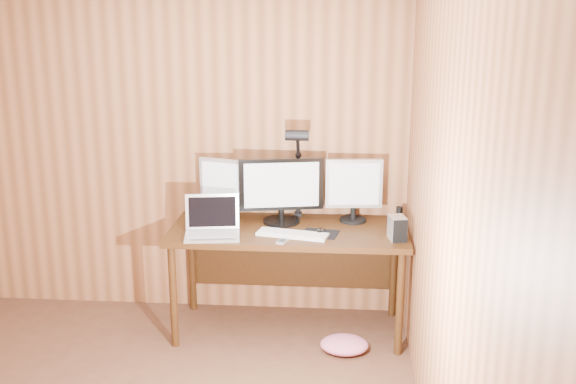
# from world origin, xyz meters

# --- Properties ---
(room_shell) EXTENTS (4.00, 4.00, 4.00)m
(room_shell) POSITION_xyz_m (0.00, 0.00, 1.25)
(room_shell) COLOR #563221
(room_shell) RESTS_ON ground
(desk) EXTENTS (1.60, 0.70, 0.75)m
(desk) POSITION_xyz_m (0.93, 1.70, 0.63)
(desk) COLOR #381E0B
(desk) RESTS_ON floor
(monitor_center) EXTENTS (0.58, 0.25, 0.45)m
(monitor_center) POSITION_xyz_m (0.87, 1.76, 0.99)
(monitor_center) COLOR black
(monitor_center) RESTS_ON desk
(monitor_left) EXTENTS (0.37, 0.18, 0.43)m
(monitor_left) POSITION_xyz_m (0.47, 1.81, 0.98)
(monitor_left) COLOR black
(monitor_left) RESTS_ON desk
(monitor_right) EXTENTS (0.39, 0.19, 0.44)m
(monitor_right) POSITION_xyz_m (1.37, 1.83, 0.99)
(monitor_right) COLOR black
(monitor_right) RESTS_ON desk
(laptop) EXTENTS (0.39, 0.32, 0.25)m
(laptop) POSITION_xyz_m (0.44, 1.47, 0.81)
(laptop) COLOR silver
(laptop) RESTS_ON desk
(keyboard) EXTENTS (0.48, 0.24, 0.02)m
(keyboard) POSITION_xyz_m (0.97, 1.48, 0.76)
(keyboard) COLOR white
(keyboard) RESTS_ON desk
(mousepad) EXTENTS (0.27, 0.23, 0.00)m
(mousepad) POSITION_xyz_m (1.15, 1.53, 0.75)
(mousepad) COLOR black
(mousepad) RESTS_ON desk
(mouse) EXTENTS (0.10, 0.12, 0.04)m
(mouse) POSITION_xyz_m (1.15, 1.53, 0.77)
(mouse) COLOR black
(mouse) RESTS_ON mousepad
(hard_drive) EXTENTS (0.12, 0.16, 0.15)m
(hard_drive) POSITION_xyz_m (1.64, 1.46, 0.83)
(hard_drive) COLOR silver
(hard_drive) RESTS_ON desk
(phone) EXTENTS (0.08, 0.11, 0.01)m
(phone) POSITION_xyz_m (0.91, 1.35, 0.76)
(phone) COLOR silver
(phone) RESTS_ON desk
(speaker) EXTENTS (0.05, 0.05, 0.11)m
(speaker) POSITION_xyz_m (1.69, 1.84, 0.80)
(speaker) COLOR black
(speaker) RESTS_ON desk
(desk_lamp) EXTENTS (0.16, 0.23, 0.69)m
(desk_lamp) POSITION_xyz_m (0.98, 1.85, 1.18)
(desk_lamp) COLOR black
(desk_lamp) RESTS_ON desk
(fabric_pile) EXTENTS (0.37, 0.32, 0.10)m
(fabric_pile) POSITION_xyz_m (1.32, 1.34, 0.05)
(fabric_pile) COLOR #D86887
(fabric_pile) RESTS_ON floor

